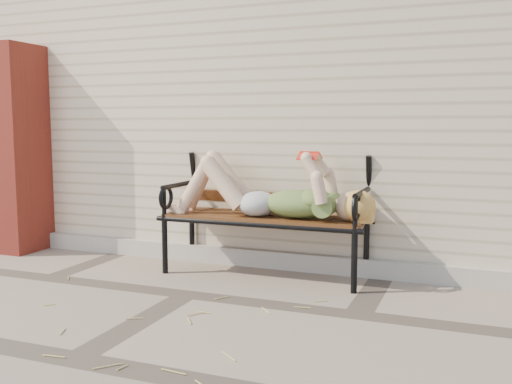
% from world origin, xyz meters
% --- Properties ---
extents(ground, '(80.00, 80.00, 0.00)m').
position_xyz_m(ground, '(0.00, 0.00, 0.00)').
color(ground, gray).
rests_on(ground, ground).
extents(house_wall, '(8.00, 4.00, 3.00)m').
position_xyz_m(house_wall, '(0.00, 3.00, 1.50)').
color(house_wall, beige).
rests_on(house_wall, ground).
extents(foundation_strip, '(8.00, 0.10, 0.15)m').
position_xyz_m(foundation_strip, '(0.00, 0.97, 0.07)').
color(foundation_strip, '#A8A298').
rests_on(foundation_strip, ground).
extents(brick_pillar, '(0.50, 0.50, 2.00)m').
position_xyz_m(brick_pillar, '(-2.30, 0.75, 1.00)').
color(brick_pillar, '#B03227').
rests_on(brick_pillar, ground).
extents(garden_bench, '(1.80, 0.72, 1.17)m').
position_xyz_m(garden_bench, '(0.33, 0.83, 0.65)').
color(garden_bench, black).
rests_on(garden_bench, ground).
extents(reading_woman, '(1.70, 0.39, 0.54)m').
position_xyz_m(reading_woman, '(0.35, 0.69, 0.69)').
color(reading_woman, '#093A41').
rests_on(reading_woman, ground).
extents(straw_scatter, '(2.92, 1.48, 0.01)m').
position_xyz_m(straw_scatter, '(-0.36, -0.89, 0.01)').
color(straw_scatter, tan).
rests_on(straw_scatter, ground).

